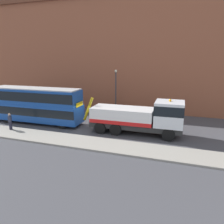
{
  "coord_description": "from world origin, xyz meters",
  "views": [
    {
      "loc": [
        9.61,
        -20.42,
        7.39
      ],
      "look_at": [
        2.88,
        -0.26,
        2.0
      ],
      "focal_mm": 34.7,
      "sensor_mm": 36.0,
      "label": 1
    }
  ],
  "objects": [
    {
      "name": "ground_plane",
      "position": [
        0.0,
        0.0,
        0.0
      ],
      "size": [
        120.0,
        120.0,
        0.0
      ],
      "primitive_type": "plane",
      "color": "#424247"
    },
    {
      "name": "double_decker_bus",
      "position": [
        -6.3,
        -0.26,
        2.23
      ],
      "size": [
        11.08,
        2.7,
        4.06
      ],
      "rotation": [
        0.0,
        0.0,
        0.01
      ],
      "color": "#19479E",
      "rests_on": "ground_plane"
    },
    {
      "name": "recovery_tow_truck",
      "position": [
        5.79,
        -0.26,
        1.76
      ],
      "size": [
        10.16,
        2.76,
        3.67
      ],
      "rotation": [
        0.0,
        0.0,
        0.01
      ],
      "color": "#2D2D2D",
      "rests_on": "ground_plane"
    },
    {
      "name": "street_lamp",
      "position": [
        1.09,
        6.7,
        3.47
      ],
      "size": [
        0.36,
        0.36,
        5.83
      ],
      "color": "#38383D",
      "rests_on": "ground_plane"
    },
    {
      "name": "pedestrian_onlooker",
      "position": [
        -7.02,
        -3.6,
        0.99
      ],
      "size": [
        0.41,
        0.47,
        1.71
      ],
      "rotation": [
        0.0,
        0.0,
        0.44
      ],
      "color": "#232333",
      "rests_on": "near_kerb"
    },
    {
      "name": "building_facade",
      "position": [
        0.0,
        8.89,
        8.07
      ],
      "size": [
        60.0,
        1.5,
        16.0
      ],
      "color": "#935138",
      "rests_on": "ground_plane"
    },
    {
      "name": "near_kerb",
      "position": [
        0.0,
        -4.2,
        0.07
      ],
      "size": [
        60.0,
        2.8,
        0.15
      ],
      "primitive_type": "cube",
      "color": "gray",
      "rests_on": "ground_plane"
    }
  ]
}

